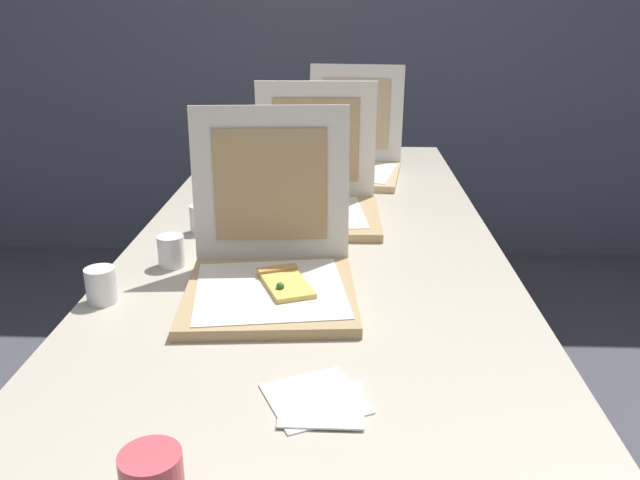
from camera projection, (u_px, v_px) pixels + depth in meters
name	position (u px, v px, depth m)	size (l,w,h in m)	color
wall_back	(331.00, 2.00, 3.19)	(10.00, 0.10, 2.60)	slate
table	(314.00, 258.00, 1.61)	(0.89, 2.19, 0.75)	#BCB29E
pizza_box_front	(271.00, 268.00, 1.29)	(0.36, 0.37, 0.35)	tan
pizza_box_middle	(315.00, 199.00, 1.74)	(0.34, 0.34, 0.35)	tan
pizza_box_back	(350.00, 160.00, 2.17)	(0.38, 0.44, 0.35)	tan
cup_white_near_center	(171.00, 251.00, 1.42)	(0.06, 0.06, 0.07)	white
cup_white_near_left	(101.00, 285.00, 1.25)	(0.06, 0.06, 0.07)	white
cup_white_far	(260.00, 184.00, 1.95)	(0.06, 0.06, 0.07)	white
cup_white_mid	(201.00, 219.00, 1.63)	(0.06, 0.06, 0.07)	white
napkin_pile	(318.00, 401.00, 0.94)	(0.18, 0.18, 0.01)	white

